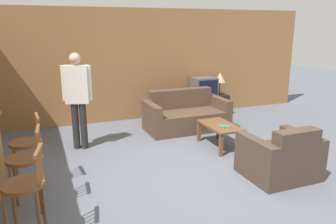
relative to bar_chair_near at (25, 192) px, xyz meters
The scene contains 13 objects.
ground_plane 2.46m from the bar_chair_near, 15.83° to the left, with size 24.00×24.00×0.00m, color #565B66.
wall_back 4.83m from the bar_chair_near, 61.30° to the left, with size 9.40×0.08×2.60m.
bar_chair_near is the anchor object (origin of this frame).
bar_chair_mid 0.70m from the bar_chair_near, 89.98° to the left, with size 0.45×0.45×1.04m.
bar_chair_far 1.29m from the bar_chair_near, 89.99° to the left, with size 0.45×0.45×1.04m.
couch_far 4.35m from the bar_chair_near, 43.47° to the left, with size 1.76×0.90×0.84m.
armchair_near 3.48m from the bar_chair_near, ahead, with size 1.00×0.85×0.82m.
coffee_table 3.72m from the bar_chair_near, 27.96° to the left, with size 0.52×0.92×0.43m.
tv_unit 5.57m from the bar_chair_near, 43.54° to the left, with size 1.21×0.50×0.52m.
tv 5.56m from the bar_chair_near, 43.51° to the left, with size 0.57×0.47×0.45m.
book_on_table 3.64m from the bar_chair_near, 25.75° to the left, with size 0.24×0.22×0.02m.
table_lamp 5.91m from the bar_chair_near, 40.53° to the left, with size 0.27×0.27×0.55m.
person_by_window 2.79m from the bar_chair_near, 72.05° to the left, with size 0.50×0.28×1.75m.
Camera 1 is at (-2.06, -3.93, 2.20)m, focal length 35.00 mm.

